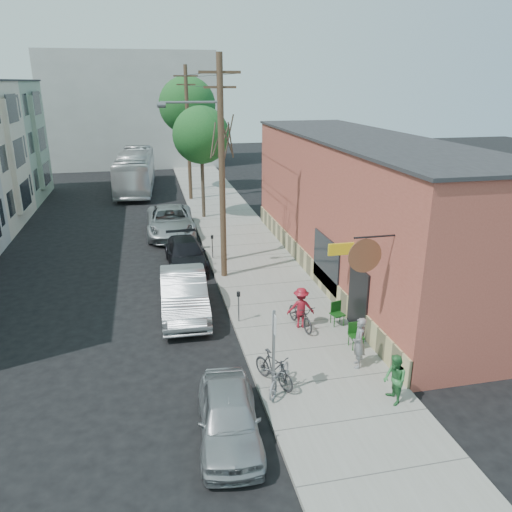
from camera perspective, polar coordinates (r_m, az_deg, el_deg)
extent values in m
plane|color=black|center=(18.95, -8.44, -9.20)|extent=(120.00, 120.00, 0.00)
cube|color=gray|center=(29.51, -1.85, 1.76)|extent=(4.50, 58.00, 0.15)
cube|color=#A34A3C|center=(24.48, 11.78, 5.38)|extent=(5.00, 20.00, 6.50)
cube|color=#2B2B2D|center=(23.92, 12.33, 13.07)|extent=(5.20, 20.20, 0.12)
cube|color=tan|center=(24.38, 5.92, -1.01)|extent=(0.10, 20.00, 1.10)
cube|color=black|center=(18.92, 11.60, -5.06)|extent=(0.10, 1.60, 2.60)
cube|color=black|center=(21.80, 8.01, -0.66)|extent=(0.08, 3.00, 2.20)
cylinder|color=brown|center=(15.75, 12.33, 0.03)|extent=(1.10, 0.06, 1.10)
cube|color=yellow|center=(18.78, 9.69, 0.78)|extent=(1.00, 0.08, 0.45)
cube|color=beige|center=(35.94, -26.24, 10.24)|extent=(1.10, 3.20, 7.00)
cube|color=#8FA289|center=(43.71, -23.94, 11.85)|extent=(1.10, 3.20, 7.00)
cube|color=#B4B3AF|center=(58.75, -14.04, 15.90)|extent=(18.00, 8.00, 12.00)
cube|color=slate|center=(14.65, 2.02, -11.19)|extent=(0.07, 0.07, 2.80)
cube|color=silver|center=(14.17, 2.07, -7.71)|extent=(0.02, 0.45, 0.60)
cylinder|color=slate|center=(19.38, -2.00, -5.99)|extent=(0.06, 0.06, 1.10)
cylinder|color=black|center=(19.13, -2.02, -4.37)|extent=(0.14, 0.14, 0.18)
cylinder|color=slate|center=(26.35, -5.00, 0.94)|extent=(0.06, 0.06, 1.10)
cylinder|color=black|center=(26.16, -5.04, 2.19)|extent=(0.14, 0.14, 0.18)
cylinder|color=#503A28|center=(22.73, -3.92, 9.58)|extent=(0.28, 0.28, 10.00)
cube|color=#503A28|center=(22.41, -4.18, 20.23)|extent=(1.80, 0.12, 0.12)
cube|color=#503A28|center=(22.41, -4.14, 18.69)|extent=(1.40, 0.10, 0.10)
cylinder|color=slate|center=(22.20, -10.77, 16.60)|extent=(0.35, 0.24, 0.24)
cylinder|color=#503A28|center=(39.48, -7.76, 13.61)|extent=(0.28, 0.28, 10.00)
cube|color=#503A28|center=(39.30, -8.05, 19.71)|extent=(1.80, 0.12, 0.12)
cube|color=#503A28|center=(39.29, -8.00, 18.84)|extent=(1.40, 0.10, 0.10)
cylinder|color=#44392C|center=(25.35, -3.77, 5.57)|extent=(0.24, 0.24, 5.63)
cylinder|color=#44392C|center=(34.16, -6.12, 8.71)|extent=(0.24, 0.24, 5.19)
sphere|color=#1F5B24|center=(33.75, -6.30, 13.59)|extent=(3.74, 3.74, 3.74)
cylinder|color=#44392C|center=(43.48, -7.64, 11.85)|extent=(0.24, 0.24, 6.56)
sphere|color=#1F5B24|center=(43.16, -7.86, 16.71)|extent=(4.65, 4.65, 4.65)
imported|color=slate|center=(16.68, 11.68, -9.67)|extent=(0.58, 0.72, 1.72)
imported|color=#30793B|center=(15.26, 15.57, -13.45)|extent=(0.61, 0.76, 1.52)
imported|color=maroon|center=(18.92, 5.14, -5.90)|extent=(1.11, 0.76, 1.59)
imported|color=black|center=(19.06, 5.12, -6.74)|extent=(0.95, 1.93, 0.97)
imported|color=black|center=(15.65, 2.05, -12.74)|extent=(1.23, 1.81, 1.06)
imported|color=gray|center=(15.46, 2.73, -13.51)|extent=(1.46, 1.79, 0.91)
imported|color=#9A9DA1|center=(13.76, -3.13, -17.87)|extent=(1.94, 4.09, 1.35)
imported|color=#ACAFB4|center=(20.45, -8.23, -4.30)|extent=(1.96, 5.24, 1.71)
imported|color=black|center=(25.62, -8.02, 0.24)|extent=(2.05, 4.76, 1.37)
imported|color=#9A9FA1|center=(31.20, -9.76, 3.95)|extent=(2.94, 6.16, 1.70)
imported|color=white|center=(44.95, -13.61, 9.45)|extent=(3.45, 12.11, 3.34)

